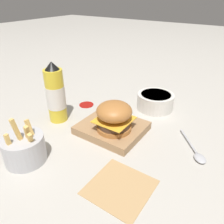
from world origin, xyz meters
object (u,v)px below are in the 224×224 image
(fries_basket, at_px, (24,148))
(spoon, at_px, (197,153))
(ketchup_bottle, at_px, (56,94))
(side_bowl, at_px, (155,101))
(burger, at_px, (114,116))
(serving_board, at_px, (112,128))

(fries_basket, bearing_deg, spoon, 36.50)
(ketchup_bottle, height_order, side_bowl, ketchup_bottle)
(fries_basket, relative_size, spoon, 1.02)
(burger, distance_m, side_bowl, 0.27)
(serving_board, relative_size, fries_basket, 1.45)
(fries_basket, distance_m, side_bowl, 0.53)
(serving_board, xyz_separation_m, burger, (0.02, -0.02, 0.06))
(spoon, bearing_deg, fries_basket, -93.21)
(burger, height_order, spoon, burger)
(serving_board, height_order, burger, burger)
(fries_basket, height_order, side_bowl, fries_basket)
(serving_board, bearing_deg, burger, -39.47)
(side_bowl, bearing_deg, burger, -96.49)
(burger, distance_m, spoon, 0.27)
(ketchup_bottle, bearing_deg, side_bowl, 47.20)
(ketchup_bottle, height_order, spoon, ketchup_bottle)
(spoon, bearing_deg, ketchup_bottle, -120.30)
(burger, bearing_deg, fries_basket, -120.78)
(serving_board, relative_size, burger, 1.82)
(spoon, bearing_deg, side_bowl, -171.35)
(side_bowl, bearing_deg, fries_basket, -109.12)
(serving_board, height_order, spoon, serving_board)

